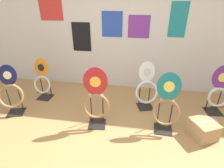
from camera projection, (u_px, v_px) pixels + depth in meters
ground_plane at (95, 163)px, 2.27m from camera, size 14.00×14.00×0.00m
wall_back at (118, 30)px, 3.68m from camera, size 8.00×0.07×2.60m
toilet_seat_display_teal_sax at (167, 105)px, 2.65m from camera, size 0.42×0.29×0.96m
toilet_seat_display_crimson_swirl at (96, 99)px, 2.73m from camera, size 0.44×0.32×1.02m
toilet_seat_display_orange_sun at (42, 80)px, 3.57m from camera, size 0.38×0.29×0.85m
toilet_seat_display_purple_note at (219, 93)px, 3.09m from camera, size 0.38×0.31×0.92m
toilet_seat_display_navy_moon at (11, 93)px, 3.07m from camera, size 0.47×0.36×0.91m
toilet_seat_display_white_plain at (147, 89)px, 3.24m from camera, size 0.47×0.35×0.90m
paint_can at (211, 123)px, 2.87m from camera, size 0.19×0.19×0.13m
storage_box at (203, 129)px, 2.64m from camera, size 0.45×0.47×0.27m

